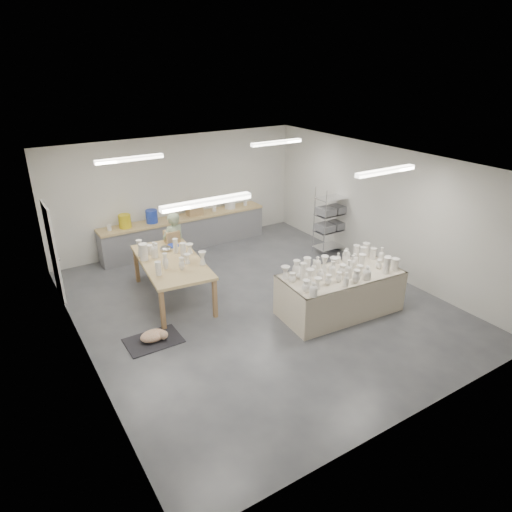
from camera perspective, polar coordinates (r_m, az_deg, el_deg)
room at (r=8.96m, az=-0.69°, el=5.54°), size 8.00×8.02×3.00m
back_counter at (r=12.55m, az=-8.86°, el=3.08°), size 4.60×0.60×1.24m
wire_shelf at (r=12.20m, az=9.46°, el=4.59°), size 0.88×0.48×1.80m
drying_table at (r=9.43m, az=10.41°, el=-4.34°), size 2.54×1.34×1.24m
work_table at (r=9.87m, az=-10.68°, el=-0.30°), size 1.46×2.52×1.28m
rug at (r=8.81m, az=-12.69°, el=-10.27°), size 1.00×0.70×0.02m
cat at (r=8.74m, az=-12.58°, el=-9.67°), size 0.57×0.49×0.20m
potter at (r=10.82m, az=-10.20°, el=1.36°), size 0.65×0.50×1.60m
red_stool at (r=11.26m, az=-10.54°, el=-0.68°), size 0.43×0.43×0.31m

